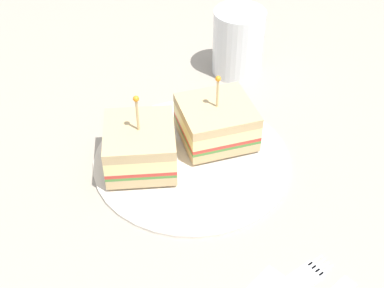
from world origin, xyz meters
TOP-DOWN VIEW (x-y plane):
  - ground_plane at (0.00, 0.00)cm, footprint 117.43×117.43cm
  - plate at (0.00, 0.00)cm, footprint 24.31×24.31cm
  - sandwich_half_front at (3.49, -3.26)cm, footprint 10.27×10.57cm
  - sandwich_half_back at (-0.72, 6.19)cm, footprint 8.93×8.48cm
  - drink_glass at (19.92, -7.93)cm, footprint 7.52×7.52cm
  - fork at (-18.50, -8.82)cm, footprint 8.13×11.60cm

SIDE VIEW (x-z plane):
  - ground_plane at x=0.00cm, z-range -2.00..0.00cm
  - fork at x=-18.50cm, z-range 0.00..0.35cm
  - plate at x=0.00cm, z-range 0.00..0.81cm
  - sandwich_half_front at x=3.49cm, z-range -1.38..7.93cm
  - sandwich_half_back at x=-0.72cm, z-range -1.54..8.35cm
  - drink_glass at x=19.92cm, z-range -0.42..9.42cm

